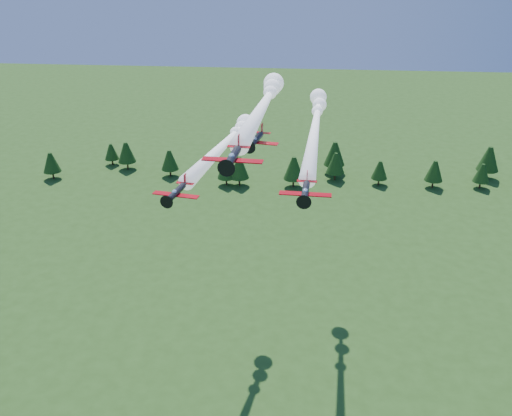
# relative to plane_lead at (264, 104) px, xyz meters

# --- Properties ---
(ground) EXTENTS (600.00, 600.00, 0.00)m
(ground) POSITION_rel_plane_lead_xyz_m (-2.08, -14.75, -51.74)
(ground) COLOR #2C5019
(ground) RESTS_ON ground
(plane_lead) EXTENTS (8.59, 45.06, 3.70)m
(plane_lead) POSITION_rel_plane_lead_xyz_m (0.00, 0.00, 0.00)
(plane_lead) COLOR black
(plane_lead) RESTS_ON ground
(plane_left) EXTENTS (12.28, 42.98, 3.70)m
(plane_left) POSITION_rel_plane_lead_xyz_m (-7.91, 11.52, -10.58)
(plane_left) COLOR black
(plane_left) RESTS_ON ground
(plane_right) EXTENTS (8.14, 58.48, 3.70)m
(plane_right) POSITION_rel_plane_lead_xyz_m (8.66, 16.72, -8.35)
(plane_right) COLOR black
(plane_right) RESTS_ON ground
(plane_slot) EXTENTS (7.18, 7.87, 2.51)m
(plane_slot) POSITION_rel_plane_lead_xyz_m (-0.65, -7.60, -3.56)
(plane_slot) COLOR black
(plane_slot) RESTS_ON ground
(treeline) EXTENTS (168.19, 21.35, 11.64)m
(treeline) POSITION_rel_plane_lead_xyz_m (6.16, 94.56, -45.34)
(treeline) COLOR #382314
(treeline) RESTS_ON ground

